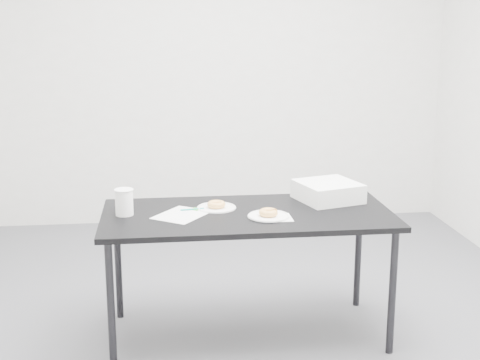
{
  "coord_description": "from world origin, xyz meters",
  "views": [
    {
      "loc": [
        -0.36,
        -3.55,
        1.69
      ],
      "look_at": [
        0.05,
        0.02,
        0.82
      ],
      "focal_mm": 50.0,
      "sensor_mm": 36.0,
      "label": 1
    }
  ],
  "objects": [
    {
      "name": "table",
      "position": [
        0.06,
        -0.19,
        0.64
      ],
      "size": [
        1.53,
        0.72,
        0.7
      ],
      "rotation": [
        0.0,
        0.0,
        0.0
      ],
      "color": "black",
      "rests_on": "floor"
    },
    {
      "name": "plate_near",
      "position": [
        0.16,
        -0.29,
        0.7
      ],
      "size": [
        0.22,
        0.22,
        0.01
      ],
      "primitive_type": "cylinder",
      "color": "white",
      "rests_on": "napkin"
    },
    {
      "name": "napkin",
      "position": [
        0.2,
        -0.31,
        0.7
      ],
      "size": [
        0.15,
        0.15,
        0.0
      ],
      "primitive_type": "cube",
      "rotation": [
        0.0,
        0.0,
        -0.0
      ],
      "color": "white",
      "rests_on": "table"
    },
    {
      "name": "pen",
      "position": [
        -0.22,
        -0.11,
        0.7
      ],
      "size": [
        0.13,
        0.03,
        0.01
      ],
      "primitive_type": "cylinder",
      "rotation": [
        0.0,
        1.57,
        0.13
      ],
      "color": "#0C8880",
      "rests_on": "scorecard"
    },
    {
      "name": "scorecard",
      "position": [
        -0.28,
        -0.19,
        0.7
      ],
      "size": [
        0.34,
        0.35,
        0.0
      ],
      "primitive_type": "cube",
      "rotation": [
        0.0,
        0.0,
        -0.62
      ],
      "color": "white",
      "rests_on": "table"
    },
    {
      "name": "cup_lid",
      "position": [
        0.42,
        0.12,
        0.7
      ],
      "size": [
        0.08,
        0.08,
        0.01
      ],
      "primitive_type": "cylinder",
      "color": "white",
      "rests_on": "table"
    },
    {
      "name": "floor",
      "position": [
        0.0,
        0.0,
        0.0
      ],
      "size": [
        4.0,
        4.0,
        0.0
      ],
      "primitive_type": "plane",
      "color": "#4A4A4F",
      "rests_on": "ground"
    },
    {
      "name": "logo_patch",
      "position": [
        -0.2,
        -0.1,
        0.7
      ],
      "size": [
        0.06,
        0.06,
        0.0
      ],
      "primitive_type": "cube",
      "rotation": [
        0.0,
        0.0,
        -0.62
      ],
      "color": "green",
      "rests_on": "scorecard"
    },
    {
      "name": "wall_back",
      "position": [
        0.0,
        2.0,
        1.35
      ],
      "size": [
        4.0,
        0.02,
        2.7
      ],
      "primitive_type": "cube",
      "color": "silver",
      "rests_on": "floor"
    },
    {
      "name": "donut_far",
      "position": [
        -0.09,
        -0.09,
        0.72
      ],
      "size": [
        0.13,
        0.13,
        0.03
      ],
      "primitive_type": "torus",
      "rotation": [
        0.0,
        0.0,
        0.37
      ],
      "color": "gold",
      "rests_on": "plate_far"
    },
    {
      "name": "coffee_cup",
      "position": [
        -0.58,
        -0.16,
        0.77
      ],
      "size": [
        0.09,
        0.09,
        0.14
      ],
      "primitive_type": "cylinder",
      "color": "white",
      "rests_on": "table"
    },
    {
      "name": "donut_near",
      "position": [
        0.16,
        -0.29,
        0.72
      ],
      "size": [
        0.11,
        0.11,
        0.03
      ],
      "primitive_type": "torus",
      "rotation": [
        0.0,
        0.0,
        -0.14
      ],
      "color": "gold",
      "rests_on": "plate_near"
    },
    {
      "name": "plate_far",
      "position": [
        -0.09,
        -0.09,
        0.7
      ],
      "size": [
        0.21,
        0.21,
        0.01
      ],
      "primitive_type": "cylinder",
      "color": "white",
      "rests_on": "table"
    },
    {
      "name": "bakery_box",
      "position": [
        0.54,
        0.0,
        0.75
      ],
      "size": [
        0.39,
        0.39,
        0.1
      ],
      "primitive_type": "cube",
      "rotation": [
        0.0,
        0.0,
        0.3
      ],
      "color": "white",
      "rests_on": "table"
    }
  ]
}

